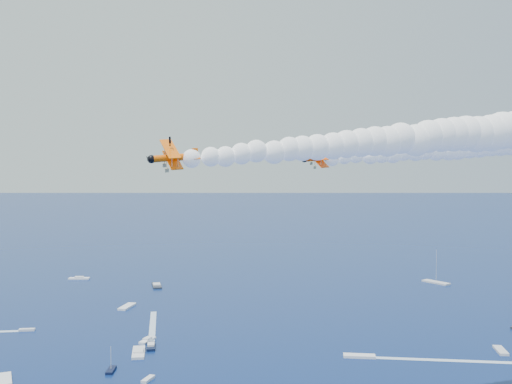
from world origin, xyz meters
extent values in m
cube|color=black|center=(-5.46, 86.43, 0.35)|extent=(2.98, 7.74, 0.70)
cube|color=white|center=(-43.09, 112.64, 0.35)|extent=(4.98, 2.05, 0.70)
cube|color=white|center=(50.11, 65.04, 0.35)|extent=(9.14, 5.53, 0.70)
cube|color=white|center=(-11.61, 136.77, 0.35)|extent=(7.04, 10.34, 0.70)
cube|color=silver|center=(122.11, 151.52, 0.35)|extent=(8.97, 12.94, 0.70)
cube|color=#282C36|center=(1.32, 171.79, 0.35)|extent=(3.76, 11.41, 0.70)
cube|color=black|center=(-16.52, 68.66, 0.35)|extent=(2.90, 5.78, 0.70)
cube|color=white|center=(-9.17, 81.59, 0.35)|extent=(4.13, 10.85, 0.70)
cube|color=silver|center=(91.10, 60.68, 0.35)|extent=(5.01, 8.33, 0.70)
cube|color=white|center=(-32.23, 195.63, 0.35)|extent=(9.65, 4.66, 0.70)
cube|color=white|center=(-7.54, 60.05, 0.35)|extent=(3.71, 4.81, 0.70)
cube|color=white|center=(-41.85, 67.65, 0.35)|extent=(4.57, 9.44, 0.70)
cube|color=white|center=(-6.19, 92.48, 0.35)|extent=(5.49, 6.71, 0.70)
cube|color=white|center=(-3.79, 109.16, 0.03)|extent=(4.78, 38.04, 0.04)
cube|color=white|center=(72.13, 57.25, 0.03)|extent=(36.49, 14.56, 0.04)
camera|label=1|loc=(-13.93, -88.30, 54.30)|focal=42.41mm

